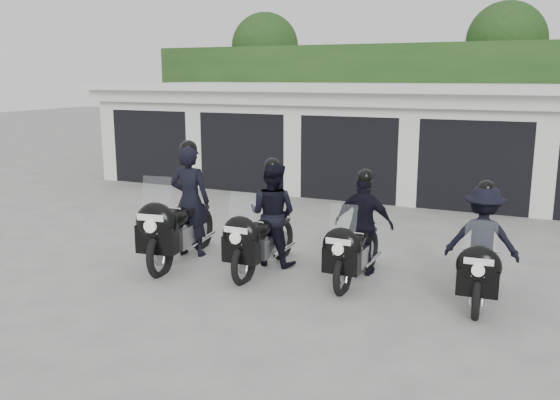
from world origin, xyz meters
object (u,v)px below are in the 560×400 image
at_px(police_bike_b, 267,221).
at_px(police_bike_c, 360,231).
at_px(police_bike_a, 182,213).
at_px(police_bike_d, 482,247).

distance_m(police_bike_b, police_bike_c, 1.59).
bearing_deg(police_bike_a, police_bike_d, -3.86).
height_order(police_bike_a, police_bike_d, police_bike_a).
relative_size(police_bike_c, police_bike_d, 1.02).
bearing_deg(police_bike_a, police_bike_b, 2.24).
bearing_deg(police_bike_c, police_bike_d, -2.07).
distance_m(police_bike_a, police_bike_c, 3.15).
distance_m(police_bike_b, police_bike_d, 3.45).
bearing_deg(police_bike_d, police_bike_c, 173.11).
bearing_deg(police_bike_b, police_bike_a, -169.54).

